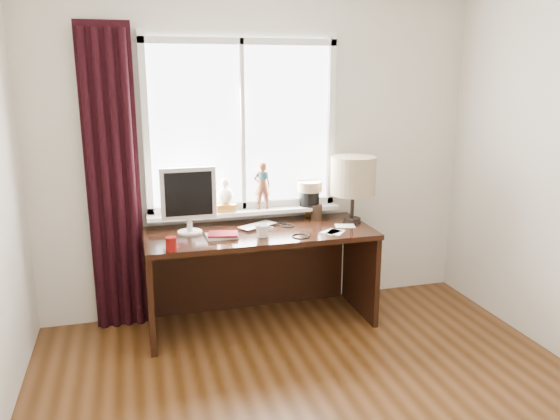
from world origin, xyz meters
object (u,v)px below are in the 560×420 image
object	(u,v)px
table_lamp	(353,176)
red_cup	(171,244)
laptop	(257,226)
monitor	(188,196)
mug	(262,230)
desk	(257,258)

from	to	relation	value
table_lamp	red_cup	bearing A→B (deg)	-165.91
laptop	monitor	size ratio (longest dim) A/B	0.62
table_lamp	mug	bearing A→B (deg)	-164.12
monitor	laptop	bearing A→B (deg)	0.99
laptop	mug	world-z (taller)	mug
mug	desk	distance (m)	0.39
red_cup	monitor	size ratio (longest dim) A/B	0.20
laptop	table_lamp	xyz separation A→B (m)	(0.77, -0.03, 0.35)
desk	table_lamp	distance (m)	0.98
mug	table_lamp	xyz separation A→B (m)	(0.79, 0.22, 0.31)
red_cup	desk	distance (m)	0.84
laptop	monitor	distance (m)	0.58
red_cup	monitor	bearing A→B (deg)	66.54
mug	red_cup	xyz separation A→B (m)	(-0.66, -0.14, -0.00)
monitor	table_lamp	world-z (taller)	table_lamp
mug	monitor	world-z (taller)	monitor
laptop	red_cup	size ratio (longest dim) A/B	3.17
laptop	desk	distance (m)	0.26
laptop	monitor	world-z (taller)	monitor
monitor	desk	bearing A→B (deg)	1.62
table_lamp	monitor	bearing A→B (deg)	179.11
red_cup	desk	world-z (taller)	red_cup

